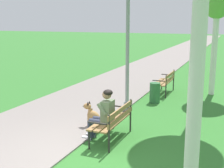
# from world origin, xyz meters

# --- Properties ---
(ground_plane) EXTENTS (120.00, 120.00, 0.00)m
(ground_plane) POSITION_xyz_m (0.00, 0.00, 0.00)
(ground_plane) COLOR #33752D
(paved_path) EXTENTS (3.36, 60.00, 0.04)m
(paved_path) POSITION_xyz_m (-1.86, 24.00, 0.02)
(paved_path) COLOR gray
(paved_path) RESTS_ON ground
(park_bench_near) EXTENTS (0.55, 1.50, 0.85)m
(park_bench_near) POSITION_xyz_m (0.37, 1.24, 0.51)
(park_bench_near) COLOR olive
(park_bench_near) RESTS_ON ground
(park_bench_mid) EXTENTS (0.55, 1.50, 0.85)m
(park_bench_mid) POSITION_xyz_m (0.45, 6.29, 0.51)
(park_bench_mid) COLOR olive
(park_bench_mid) RESTS_ON ground
(person_seated_on_near_bench) EXTENTS (0.74, 0.49, 1.25)m
(person_seated_on_near_bench) POSITION_xyz_m (0.17, 1.12, 0.68)
(person_seated_on_near_bench) COLOR #33384C
(person_seated_on_near_bench) RESTS_ON ground
(dog_shepherd) EXTENTS (0.83, 0.28, 0.71)m
(dog_shepherd) POSITION_xyz_m (-0.39, 1.84, 0.26)
(dog_shepherd) COLOR #B27F47
(dog_shepherd) RESTS_ON ground
(lamp_post_near) EXTENTS (0.24, 0.24, 4.73)m
(lamp_post_near) POSITION_xyz_m (-0.13, 3.55, 2.44)
(lamp_post_near) COLOR gray
(lamp_post_near) RESTS_ON ground
(litter_bin) EXTENTS (0.36, 0.36, 0.70)m
(litter_bin) POSITION_xyz_m (0.42, 4.86, 0.35)
(litter_bin) COLOR #2D6638
(litter_bin) RESTS_ON ground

